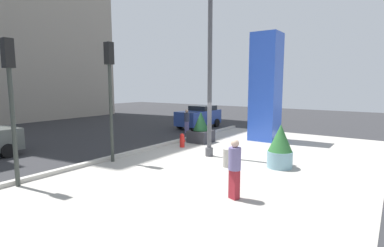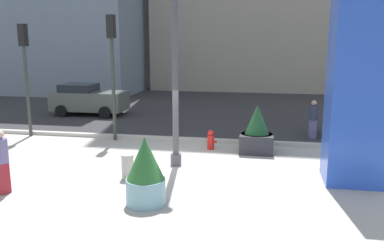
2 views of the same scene
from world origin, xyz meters
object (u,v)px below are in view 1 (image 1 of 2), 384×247
(potted_plant_near_right, at_px, (280,147))
(lamp_post, at_px, (210,73))
(concrete_bollard, at_px, (227,158))
(pedestrian_by_curb, at_px, (187,120))
(traffic_light_far_side, at_px, (10,89))
(potted_plant_curbside, at_px, (201,129))
(art_pillar_blue, at_px, (266,88))
(fire_hydrant, at_px, (182,140))
(car_far_lane, at_px, (199,117))
(traffic_light_corner, at_px, (110,83))
(pedestrian_on_sidewalk, at_px, (235,166))

(potted_plant_near_right, bearing_deg, lamp_post, 89.51)
(concrete_bollard, xyz_separation_m, pedestrian_by_curb, (5.94, 6.32, 0.52))
(traffic_light_far_side, bearing_deg, potted_plant_curbside, -4.91)
(lamp_post, distance_m, art_pillar_blue, 5.42)
(fire_hydrant, xyz_separation_m, concrete_bollard, (-1.98, -3.75, 0.01))
(potted_plant_curbside, bearing_deg, car_far_lane, 34.63)
(fire_hydrant, xyz_separation_m, traffic_light_far_side, (-7.93, 0.76, 2.80))
(art_pillar_blue, distance_m, pedestrian_by_curb, 5.82)
(lamp_post, height_order, pedestrian_by_curb, lamp_post)
(potted_plant_curbside, height_order, traffic_light_far_side, traffic_light_far_side)
(concrete_bollard, xyz_separation_m, traffic_light_corner, (-2.09, 4.45, 2.98))
(potted_plant_curbside, height_order, fire_hydrant, potted_plant_curbside)
(lamp_post, height_order, art_pillar_blue, lamp_post)
(potted_plant_curbside, distance_m, pedestrian_by_curb, 3.47)
(potted_plant_near_right, distance_m, traffic_light_corner, 7.42)
(traffic_light_far_side, bearing_deg, art_pillar_blue, -15.92)
(lamp_post, distance_m, traffic_light_far_side, 7.70)
(potted_plant_curbside, height_order, traffic_light_corner, traffic_light_corner)
(car_far_lane, bearing_deg, traffic_light_far_side, -170.10)
(potted_plant_near_right, distance_m, potted_plant_curbside, 6.04)
(potted_plant_near_right, height_order, concrete_bollard, potted_plant_near_right)
(potted_plant_curbside, relative_size, pedestrian_on_sidewalk, 1.01)
(lamp_post, bearing_deg, pedestrian_by_curb, 44.76)
(lamp_post, bearing_deg, potted_plant_near_right, -90.49)
(potted_plant_near_right, bearing_deg, pedestrian_by_curb, 59.09)
(potted_plant_curbside, xyz_separation_m, pedestrian_on_sidewalk, (-6.55, -5.45, 0.23))
(potted_plant_near_right, height_order, traffic_light_far_side, traffic_light_far_side)
(potted_plant_near_right, relative_size, traffic_light_far_side, 0.37)
(fire_hydrant, distance_m, car_far_lane, 7.36)
(lamp_post, distance_m, fire_hydrant, 4.18)
(fire_hydrant, relative_size, traffic_light_far_side, 0.16)
(lamp_post, relative_size, traffic_light_far_side, 1.66)
(pedestrian_on_sidewalk, bearing_deg, traffic_light_corner, 82.91)
(lamp_post, relative_size, pedestrian_on_sidewalk, 4.44)
(potted_plant_curbside, bearing_deg, potted_plant_near_right, -115.39)
(potted_plant_curbside, xyz_separation_m, concrete_bollard, (-3.68, -3.68, -0.38))
(traffic_light_far_side, relative_size, pedestrian_by_curb, 2.92)
(art_pillar_blue, distance_m, fire_hydrant, 5.96)
(potted_plant_near_right, xyz_separation_m, pedestrian_by_curb, (4.84, 8.09, 0.04))
(pedestrian_by_curb, bearing_deg, concrete_bollard, -133.24)
(lamp_post, bearing_deg, concrete_bollard, -126.11)
(potted_plant_near_right, distance_m, car_far_lane, 11.54)
(art_pillar_blue, distance_m, potted_plant_near_right, 6.45)
(fire_hydrant, relative_size, pedestrian_on_sidewalk, 0.43)
(concrete_bollard, xyz_separation_m, traffic_light_far_side, (-5.95, 4.51, 2.79))
(traffic_light_far_side, height_order, traffic_light_corner, traffic_light_corner)
(potted_plant_curbside, height_order, pedestrian_on_sidewalk, potted_plant_curbside)
(car_far_lane, relative_size, pedestrian_on_sidewalk, 2.21)
(traffic_light_corner, relative_size, pedestrian_by_curb, 3.12)
(pedestrian_on_sidewalk, bearing_deg, concrete_bollard, 31.60)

